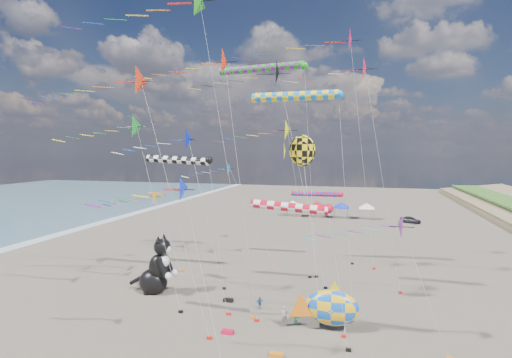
{
  "coord_description": "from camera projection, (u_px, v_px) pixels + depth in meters",
  "views": [
    {
      "loc": [
        8.05,
        -22.16,
        13.98
      ],
      "look_at": [
        -1.09,
        12.0,
        11.36
      ],
      "focal_mm": 28.0,
      "sensor_mm": 36.0,
      "label": 1
    }
  ],
  "objects": [
    {
      "name": "delta_kite_0",
      "position": [
        358.0,
        70.0,
        38.29
      ],
      "size": [
        12.68,
        2.56,
        23.17
      ],
      "color": "red",
      "rests_on": "ground"
    },
    {
      "name": "delta_kite_1",
      "position": [
        211.0,
        67.0,
        31.94
      ],
      "size": [
        11.5,
        2.22,
        22.0
      ],
      "color": "#F7300A",
      "rests_on": "ground"
    },
    {
      "name": "delta_kite_2",
      "position": [
        338.0,
        45.0,
        45.88
      ],
      "size": [
        16.39,
        2.83,
        27.68
      ],
      "color": "#F21150",
      "rests_on": "ground"
    },
    {
      "name": "delta_kite_3",
      "position": [
        143.0,
        87.0,
        29.37
      ],
      "size": [
        13.54,
        2.31,
        20.09
      ],
      "color": "red",
      "rests_on": "ground"
    },
    {
      "name": "delta_kite_4",
      "position": [
        232.0,
        171.0,
        50.9
      ],
      "size": [
        10.42,
        1.71,
        12.47
      ],
      "color": "#0A7AC5",
      "rests_on": "ground"
    },
    {
      "name": "delta_kite_5",
      "position": [
        148.0,
        200.0,
        46.12
      ],
      "size": [
        9.43,
        1.75,
        9.45
      ],
      "color": "#E1A40B",
      "rests_on": "ground"
    },
    {
      "name": "delta_kite_6",
      "position": [
        390.0,
        231.0,
        26.93
      ],
      "size": [
        9.33,
        1.79,
        9.75
      ],
      "color": "#791F8D",
      "rests_on": "ground"
    },
    {
      "name": "delta_kite_7",
      "position": [
        150.0,
        196.0,
        23.4
      ],
      "size": [
        9.72,
        1.6,
        12.49
      ],
      "color": "#122FDB",
      "rests_on": "ground"
    },
    {
      "name": "delta_kite_8",
      "position": [
        279.0,
        132.0,
        43.26
      ],
      "size": [
        10.94,
        2.46,
        17.34
      ],
      "color": "#E0EA0A",
      "rests_on": "ground"
    },
    {
      "name": "delta_kite_9",
      "position": [
        119.0,
        129.0,
        34.48
      ],
      "size": [
        12.79,
        2.18,
        17.14
      ],
      "color": "#198A2A",
      "rests_on": "ground"
    },
    {
      "name": "delta_kite_10",
      "position": [
        177.0,
        143.0,
        33.85
      ],
      "size": [
        10.55,
        1.88,
        15.82
      ],
      "color": "#0414D9",
      "rests_on": "ground"
    },
    {
      "name": "delta_kite_11",
      "position": [
        276.0,
        73.0,
        39.86
      ],
      "size": [
        14.26,
        2.89,
        23.31
      ],
      "color": "black",
      "rests_on": "ground"
    },
    {
      "name": "delta_kite_12",
      "position": [
        195.0,
        8.0,
        32.26
      ],
      "size": [
        16.28,
        3.19,
        27.24
      ],
      "color": "#26971C",
      "rests_on": "ground"
    },
    {
      "name": "windsock_0",
      "position": [
        266.0,
        69.0,
        43.46
      ],
      "size": [
        11.06,
        0.89,
        23.29
      ],
      "color": "#1C951B",
      "rests_on": "ground"
    },
    {
      "name": "windsock_1",
      "position": [
        182.0,
        161.0,
        40.16
      ],
      "size": [
        8.38,
        0.78,
        13.31
      ],
      "color": "black",
      "rests_on": "ground"
    },
    {
      "name": "windsock_2",
      "position": [
        294.0,
        208.0,
        27.94
      ],
      "size": [
        7.21,
        0.66,
        10.28
      ],
      "color": "red",
      "rests_on": "ground"
    },
    {
      "name": "windsock_3",
      "position": [
        319.0,
        195.0,
        49.11
      ],
      "size": [
        7.72,
        0.64,
        8.84
      ],
      "color": "red",
      "rests_on": "ground"
    },
    {
      "name": "windsock_4",
      "position": [
        299.0,
        97.0,
        35.69
      ],
      "size": [
        9.48,
        0.9,
        19.22
      ],
      "color": "blue",
      "rests_on": "ground"
    },
    {
      "name": "angelfish_kite",
      "position": [
        300.0,
        152.0,
        33.47
      ],
      "size": [
        3.74,
        3.02,
        15.21
      ],
      "color": "yellow",
      "rests_on": "ground"
    },
    {
      "name": "cat_inflatable",
      "position": [
        156.0,
        264.0,
        38.74
      ],
      "size": [
        4.47,
        2.5,
        5.83
      ],
      "primitive_type": null,
      "rotation": [
        0.0,
        0.0,
        -0.08
      ],
      "color": "black",
      "rests_on": "ground"
    },
    {
      "name": "fish_inflatable",
      "position": [
        331.0,
        308.0,
        30.81
      ],
      "size": [
        5.71,
        3.01,
        3.94
      ],
      "color": "blue",
      "rests_on": "ground"
    },
    {
      "name": "person_adult",
      "position": [
        284.0,
        316.0,
        31.61
      ],
      "size": [
        0.65,
        0.49,
        1.6
      ],
      "primitive_type": "imported",
      "rotation": [
        0.0,
        0.0,
        0.2
      ],
      "color": "gray",
      "rests_on": "ground"
    },
    {
      "name": "child_green",
      "position": [
        296.0,
        319.0,
        31.67
      ],
      "size": [
        0.56,
        0.48,
        1.01
      ],
      "primitive_type": "imported",
      "rotation": [
        0.0,
        0.0,
        -0.21
      ],
      "color": "#288E51",
      "rests_on": "ground"
    },
    {
      "name": "child_blue",
      "position": [
        260.0,
        303.0,
        34.93
      ],
      "size": [
        0.7,
        0.61,
        1.13
      ],
      "primitive_type": "imported",
      "rotation": [
        0.0,
        0.0,
        0.62
      ],
      "color": "#275E99",
      "rests_on": "ground"
    },
    {
      "name": "kite_bag_0",
      "position": [
        228.0,
        300.0,
        36.65
      ],
      "size": [
        0.9,
        0.44,
        0.3
      ],
      "primitive_type": "cube",
      "color": "black",
      "rests_on": "ground"
    },
    {
      "name": "kite_bag_1",
      "position": [
        338.0,
        293.0,
        38.37
      ],
      "size": [
        0.9,
        0.44,
        0.3
      ],
      "primitive_type": "cube",
      "color": "#133CC4",
      "rests_on": "ground"
    },
    {
      "name": "kite_bag_2",
      "position": [
        228.0,
        332.0,
        30.29
      ],
      "size": [
        0.9,
        0.44,
        0.3
      ],
      "primitive_type": "cube",
      "color": "red",
      "rests_on": "ground"
    },
    {
      "name": "kite_bag_3",
      "position": [
        276.0,
        355.0,
        26.89
      ],
      "size": [
        0.9,
        0.44,
        0.3
      ],
      "primitive_type": "cube",
      "color": "orange",
      "rests_on": "ground"
    },
    {
      "name": "tent_row",
      "position": [
        329.0,
        203.0,
        81.63
      ],
      "size": [
        19.2,
        4.2,
        3.8
      ],
      "color": "white",
      "rests_on": "ground"
    },
    {
      "name": "parked_car",
      "position": [
        410.0,
        220.0,
        75.88
      ],
      "size": [
        4.03,
        3.2,
        1.29
      ],
      "primitive_type": "imported",
      "rotation": [
        0.0,
        0.0,
        1.05
      ],
      "color": "#26262D",
      "rests_on": "ground"
    }
  ]
}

